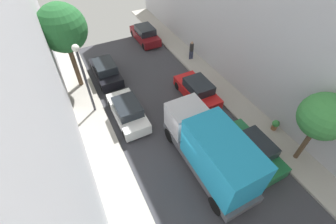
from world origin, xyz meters
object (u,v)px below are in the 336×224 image
at_px(pedestrian, 191,50).
at_px(parked_car_left_2, 128,112).
at_px(parked_car_right_3, 197,91).
at_px(lamp_post, 83,70).
at_px(parked_car_left_3, 106,71).
at_px(delivery_truck, 211,149).
at_px(street_tree_0, 62,29).
at_px(street_tree_1, 324,117).
at_px(parked_car_right_4, 145,34).
at_px(parked_car_right_2, 252,150).
at_px(potted_plant_4, 275,125).

bearing_deg(pedestrian, parked_car_left_2, -149.97).
relative_size(parked_car_left_2, parked_car_right_3, 1.00).
bearing_deg(lamp_post, parked_car_left_3, 61.47).
bearing_deg(parked_car_left_3, delivery_truck, -76.26).
bearing_deg(parked_car_left_2, parked_car_right_3, -2.90).
distance_m(street_tree_0, street_tree_1, 16.29).
bearing_deg(parked_car_right_4, parked_car_left_2, -119.10).
distance_m(parked_car_right_2, parked_car_right_4, 15.97).
bearing_deg(parked_car_right_2, potted_plant_4, 17.67).
distance_m(parked_car_right_3, delivery_truck, 6.19).
relative_size(delivery_truck, street_tree_1, 1.40).
height_order(parked_car_left_3, street_tree_0, street_tree_0).
distance_m(parked_car_left_2, parked_car_right_3, 5.41).
height_order(parked_car_right_4, potted_plant_4, parked_car_right_4).
relative_size(parked_car_right_2, street_tree_0, 0.66).
xyz_separation_m(parked_car_left_2, lamp_post, (-1.90, 1.81, 2.86)).
bearing_deg(potted_plant_4, pedestrian, 92.76).
height_order(parked_car_right_2, pedestrian, pedestrian).
bearing_deg(lamp_post, potted_plant_4, -35.42).
bearing_deg(street_tree_0, pedestrian, -4.59).
bearing_deg(potted_plant_4, parked_car_right_2, -162.33).
relative_size(parked_car_right_4, street_tree_0, 0.66).
distance_m(parked_car_right_2, lamp_post, 11.26).
distance_m(parked_car_left_2, pedestrian, 8.94).
xyz_separation_m(parked_car_right_2, lamp_post, (-7.30, 8.08, 2.86)).
bearing_deg(parked_car_right_2, parked_car_left_3, 115.00).
bearing_deg(parked_car_right_4, street_tree_1, -82.20).
distance_m(delivery_truck, street_tree_0, 12.40).
relative_size(parked_car_right_2, pedestrian, 2.44).
xyz_separation_m(street_tree_1, lamp_post, (-9.67, 9.42, -0.05)).
bearing_deg(parked_car_left_3, lamp_post, -118.53).
xyz_separation_m(potted_plant_4, lamp_post, (-10.11, 7.19, 3.01)).
distance_m(parked_car_left_2, lamp_post, 3.88).
height_order(parked_car_left_2, parked_car_right_3, same).
height_order(parked_car_right_3, parked_car_right_4, same).
relative_size(parked_car_right_4, potted_plant_4, 5.54).
height_order(parked_car_right_3, street_tree_0, street_tree_0).
distance_m(pedestrian, lamp_post, 10.31).
distance_m(parked_car_left_3, parked_car_right_4, 6.96).
height_order(parked_car_right_2, parked_car_right_4, same).
height_order(parked_car_right_4, street_tree_1, street_tree_1).
height_order(parked_car_right_3, potted_plant_4, parked_car_right_3).
distance_m(parked_car_left_2, parked_car_right_2, 8.28).
bearing_deg(street_tree_0, delivery_truck, -66.25).
bearing_deg(parked_car_right_3, street_tree_1, -72.09).
distance_m(parked_car_right_2, pedestrian, 11.00).
bearing_deg(potted_plant_4, street_tree_0, 134.20).
bearing_deg(lamp_post, street_tree_1, -44.24).
bearing_deg(pedestrian, street_tree_0, 175.41).
bearing_deg(parked_car_left_2, pedestrian, 30.03).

